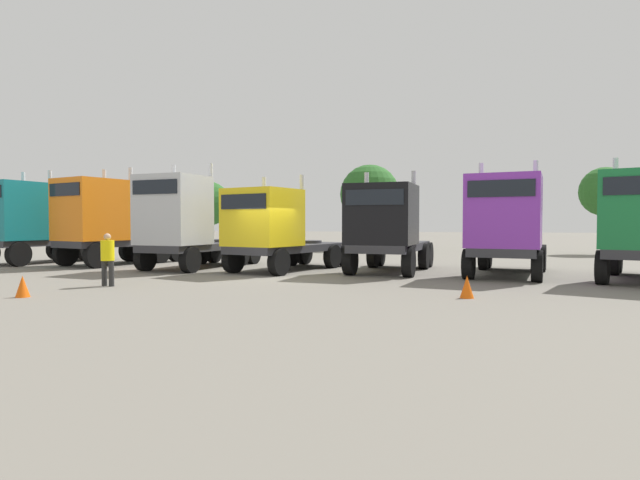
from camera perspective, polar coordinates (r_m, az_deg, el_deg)
The scene contains 13 objects.
ground at distance 19.16m, azimuth -5.70°, elevation -3.99°, with size 200.00×200.00×0.00m, color slate.
semi_truck_teal at distance 28.58m, azimuth -29.49°, elevation 1.72°, with size 3.28×6.38×4.46m.
semi_truck_orange at distance 26.01m, azimuth -22.67°, elevation 1.96°, with size 3.85×6.29×4.51m.
semi_truck_silver at distance 22.53m, azimuth -14.64°, elevation 1.86°, with size 3.05×6.35×4.46m.
semi_truck_yellow at distance 20.98m, azimuth -4.99°, elevation 1.17°, with size 3.94×6.68×3.87m.
semi_truck_black at distance 20.39m, azimuth 7.19°, elevation 1.38°, with size 2.82×6.00×3.99m.
semi_truck_purple at distance 19.90m, azimuth 19.56°, elevation 1.53°, with size 3.30×6.62×4.20m.
visitor_in_hivis at distance 17.40m, azimuth -22.12°, elevation -1.60°, with size 0.45×0.43×1.63m.
traffic_cone_near at distance 14.16m, azimuth 15.70°, elevation -4.93°, with size 0.36×0.36×0.58m, color #F2590C.
traffic_cone_mid at distance 15.87m, azimuth -29.64°, elevation -4.40°, with size 0.36×0.36×0.57m, color #F2590C.
oak_far_left at distance 43.21m, azimuth -12.06°, elevation 3.88°, with size 3.56×3.56×5.31m.
oak_far_centre at distance 38.59m, azimuth 5.43°, elevation 4.96°, with size 4.33×4.33×6.22m.
oak_far_right at distance 37.18m, azimuth 28.60°, elevation 4.61°, with size 3.04×3.04×5.44m.
Camera 1 is at (7.47, -17.54, 1.95)m, focal length 29.40 mm.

